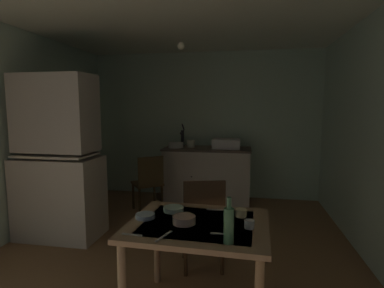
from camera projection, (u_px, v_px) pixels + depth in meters
The scene contains 25 objects.
ground_plane at pixel (175, 251), 3.31m from camera, with size 5.31×5.31×0.00m, color #916745.
wall_back at pixel (204, 125), 5.32m from camera, with size 3.98×0.10×2.48m, color #B4CFB8.
wall_left at pixel (7, 134), 3.51m from camera, with size 0.10×4.41×2.48m, color #B3CEBD.
wall_right at pixel (384, 141), 2.81m from camera, with size 0.10×4.41×2.48m, color #B5CCBB.
ceiling_slab at pixel (173, 7), 3.01m from camera, with size 3.98×4.41×0.10m, color silver.
hutch_cabinet at pixel (58, 163), 3.59m from camera, with size 0.95×0.55×1.92m.
counter_cabinet at pixel (207, 175), 5.03m from camera, with size 1.42×0.64×0.89m.
sink_basin at pixel (226, 144), 4.91m from camera, with size 0.44×0.34×0.15m.
hand_pump at pixel (182, 137), 5.08m from camera, with size 0.05×0.27×0.39m.
mixing_bowl_counter at pixel (176, 145), 5.01m from camera, with size 0.25×0.25×0.08m, color white.
stoneware_crock at pixel (191, 144), 5.04m from camera, with size 0.13×0.13×0.12m, color beige.
dining_table at pixel (198, 235), 2.22m from camera, with size 1.03×0.86×0.72m.
chair_far_side at pixel (203, 221), 2.88m from camera, with size 0.49×0.49×0.90m.
chair_by_counter at pixel (149, 182), 4.50m from camera, with size 0.56×0.56×0.85m.
serving_bowl_wide at pixel (184, 220), 2.18m from camera, with size 0.16×0.16×0.06m, color tan.
soup_bowl_small at pixel (174, 209), 2.44m from camera, with size 0.16×0.16×0.03m, color #ADD1C1.
sauce_dish at pixel (145, 216), 2.29m from camera, with size 0.15×0.15×0.03m, color #9EB2C6.
mug_tall at pixel (241, 213), 2.32m from camera, with size 0.08×0.08×0.06m, color beige.
teacup_cream at pixel (249, 224), 2.10m from camera, with size 0.07×0.07×0.06m, color white.
glass_bottle at pixel (229, 224), 1.86m from camera, with size 0.06×0.06×0.29m.
table_knife at pixel (164, 236), 1.96m from camera, with size 0.18×0.02×0.01m, color silver.
teaspoon_near_bowl at pixel (221, 234), 2.00m from camera, with size 0.13×0.02×0.01m, color beige.
teaspoon_by_cup at pixel (132, 235), 1.99m from camera, with size 0.14×0.02×0.01m, color beige.
serving_spoon at pixel (215, 210), 2.47m from camera, with size 0.13×0.02×0.01m, color beige.
pendant_bulb at pixel (181, 46), 3.23m from camera, with size 0.08×0.08×0.08m, color #F9EFCC.
Camera 1 is at (0.74, -3.07, 1.55)m, focal length 28.49 mm.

